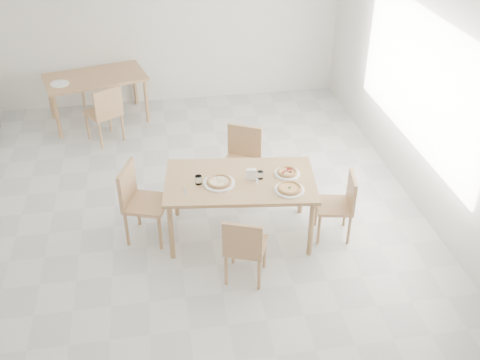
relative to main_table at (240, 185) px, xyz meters
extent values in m
plane|color=silver|center=(-0.72, 0.37, -0.68)|extent=(7.00, 7.00, 0.00)
plane|color=silver|center=(-0.72, 3.87, 0.72)|extent=(6.00, 0.00, 6.00)
plane|color=silver|center=(2.28, 0.37, 0.72)|extent=(0.00, 7.00, 7.00)
cube|color=white|center=(2.26, 0.67, 0.82)|extent=(1.60, 0.02, 3.20)
cube|color=#A88456|center=(0.00, 0.00, 0.05)|extent=(1.76, 1.14, 0.04)
cylinder|color=#A88456|center=(-0.80, -0.30, -0.32)|extent=(0.06, 0.06, 0.71)
cylinder|color=#A88456|center=(0.70, -0.49, -0.32)|extent=(0.06, 0.06, 0.71)
cylinder|color=#A88456|center=(-0.70, 0.49, -0.32)|extent=(0.06, 0.06, 0.71)
cylinder|color=#A88456|center=(0.80, 0.30, -0.32)|extent=(0.06, 0.06, 0.71)
cube|color=tan|center=(-0.06, -0.72, -0.27)|extent=(0.52, 0.52, 0.04)
cube|color=tan|center=(-0.12, -0.89, -0.06)|extent=(0.39, 0.18, 0.38)
cylinder|color=tan|center=(0.16, -0.62, -0.48)|extent=(0.03, 0.03, 0.39)
cylinder|color=tan|center=(-0.16, -0.50, -0.48)|extent=(0.03, 0.03, 0.39)
cylinder|color=tan|center=(0.04, -0.94, -0.48)|extent=(0.03, 0.03, 0.39)
cylinder|color=tan|center=(-0.28, -0.82, -0.48)|extent=(0.03, 0.03, 0.39)
cube|color=tan|center=(0.13, 0.79, -0.22)|extent=(0.60, 0.60, 0.04)
cube|color=tan|center=(0.22, 0.97, 0.01)|extent=(0.41, 0.24, 0.42)
cylinder|color=tan|center=(-0.12, 0.71, -0.46)|extent=(0.04, 0.04, 0.43)
cylinder|color=tan|center=(0.21, 0.54, -0.46)|extent=(0.04, 0.04, 0.43)
cylinder|color=tan|center=(0.05, 1.05, -0.46)|extent=(0.04, 0.04, 0.43)
cylinder|color=tan|center=(0.39, 0.88, -0.46)|extent=(0.04, 0.04, 0.43)
cube|color=tan|center=(-1.04, 0.12, -0.21)|extent=(0.58, 0.58, 0.04)
cube|color=tan|center=(-1.24, 0.19, 0.03)|extent=(0.19, 0.44, 0.43)
cylinder|color=tan|center=(-0.92, -0.13, -0.46)|extent=(0.04, 0.04, 0.44)
cylinder|color=tan|center=(-0.79, 0.24, -0.46)|extent=(0.04, 0.04, 0.44)
cylinder|color=tan|center=(-1.29, 0.00, -0.46)|extent=(0.04, 0.04, 0.44)
cylinder|color=tan|center=(-1.16, 0.37, -0.46)|extent=(0.04, 0.04, 0.44)
cube|color=tan|center=(1.05, -0.19, -0.27)|extent=(0.46, 0.46, 0.04)
cube|color=tan|center=(1.23, -0.22, -0.06)|extent=(0.11, 0.40, 0.38)
cylinder|color=tan|center=(0.92, 0.01, -0.48)|extent=(0.03, 0.03, 0.39)
cylinder|color=tan|center=(0.85, -0.32, -0.48)|extent=(0.03, 0.03, 0.39)
cylinder|color=tan|center=(1.25, -0.05, -0.48)|extent=(0.03, 0.03, 0.39)
cylinder|color=tan|center=(1.19, -0.39, -0.48)|extent=(0.03, 0.03, 0.39)
cylinder|color=white|center=(0.49, -0.30, 0.08)|extent=(0.32, 0.32, 0.02)
cylinder|color=white|center=(-0.24, -0.04, 0.08)|extent=(0.35, 0.35, 0.02)
cylinder|color=white|center=(0.54, 0.02, 0.08)|extent=(0.29, 0.29, 0.02)
cylinder|color=tan|center=(0.49, -0.30, 0.10)|extent=(0.35, 0.35, 0.01)
torus|color=tan|center=(0.49, -0.30, 0.11)|extent=(0.35, 0.35, 0.03)
cylinder|color=#C05522|center=(0.49, -0.30, 0.11)|extent=(0.27, 0.27, 0.01)
ellipsoid|color=#114E13|center=(0.49, -0.30, 0.11)|extent=(0.05, 0.05, 0.01)
cylinder|color=tan|center=(-0.24, -0.04, 0.10)|extent=(0.36, 0.36, 0.01)
torus|color=tan|center=(-0.24, -0.04, 0.11)|extent=(0.37, 0.37, 0.03)
cylinder|color=#F6EECA|center=(-0.24, -0.04, 0.11)|extent=(0.29, 0.29, 0.01)
cylinder|color=tan|center=(0.54, 0.02, 0.10)|extent=(0.29, 0.29, 0.01)
torus|color=tan|center=(0.54, 0.02, 0.11)|extent=(0.29, 0.29, 0.03)
cylinder|color=#C05522|center=(0.54, 0.02, 0.11)|extent=(0.21, 0.21, 0.01)
cylinder|color=white|center=(-0.46, 0.00, 0.12)|extent=(0.08, 0.08, 0.10)
cylinder|color=white|center=(0.23, -0.01, 0.12)|extent=(0.07, 0.07, 0.09)
cube|color=silver|center=(0.12, -0.01, 0.08)|extent=(0.12, 0.07, 0.01)
cube|color=white|center=(0.12, -0.01, 0.15)|extent=(0.11, 0.05, 0.12)
cube|color=silver|center=(-0.62, -0.14, 0.08)|extent=(0.02, 0.19, 0.01)
cube|color=silver|center=(0.18, -0.05, 0.08)|extent=(0.06, 0.17, 0.01)
cube|color=tan|center=(-1.73, 3.27, 0.05)|extent=(1.67, 1.20, 0.04)
cylinder|color=tan|center=(-2.30, 2.75, -0.32)|extent=(0.06, 0.06, 0.71)
cylinder|color=tan|center=(-0.98, 3.09, -0.32)|extent=(0.06, 0.06, 0.71)
cylinder|color=tan|center=(-2.48, 3.45, -0.32)|extent=(0.06, 0.06, 0.71)
cylinder|color=tan|center=(-1.15, 3.79, -0.32)|extent=(0.06, 0.06, 0.71)
cube|color=tan|center=(-1.62, 2.58, -0.23)|extent=(0.61, 0.61, 0.04)
cube|color=tan|center=(-1.51, 2.41, 0.00)|extent=(0.39, 0.27, 0.42)
cylinder|color=tan|center=(-1.56, 2.84, -0.46)|extent=(0.04, 0.04, 0.43)
cylinder|color=tan|center=(-1.88, 2.64, -0.46)|extent=(0.04, 0.04, 0.43)
cylinder|color=tan|center=(-1.36, 2.52, -0.46)|extent=(0.04, 0.04, 0.43)
cylinder|color=tan|center=(-1.67, 2.32, -0.46)|extent=(0.04, 0.04, 0.43)
cube|color=tan|center=(-1.87, 3.97, -0.25)|extent=(0.49, 0.49, 0.04)
cube|color=tan|center=(-1.91, 4.16, -0.03)|extent=(0.42, 0.12, 0.40)
cylinder|color=tan|center=(-2.01, 3.77, -0.47)|extent=(0.04, 0.04, 0.41)
cylinder|color=tan|center=(-1.66, 3.83, -0.47)|extent=(0.04, 0.04, 0.41)
cylinder|color=tan|center=(-2.08, 4.12, -0.47)|extent=(0.04, 0.04, 0.41)
cylinder|color=tan|center=(-1.73, 4.18, -0.47)|extent=(0.04, 0.04, 0.41)
cylinder|color=white|center=(-2.23, 3.04, 0.08)|extent=(0.27, 0.27, 0.02)
camera|label=1|loc=(-0.86, -5.12, 3.45)|focal=42.00mm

